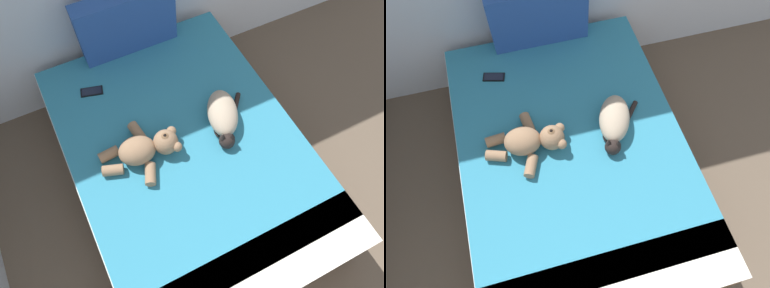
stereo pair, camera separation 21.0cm
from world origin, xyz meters
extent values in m
plane|color=brown|center=(2.04, 1.86, 0.00)|extent=(10.19, 10.19, 0.00)
cube|color=brown|center=(1.35, 2.63, 0.14)|extent=(1.45, 2.04, 0.29)
cube|color=white|center=(1.35, 2.63, 0.38)|extent=(1.41, 1.98, 0.18)
cube|color=teal|center=(1.35, 2.70, 0.48)|extent=(1.39, 1.83, 0.02)
cube|color=silver|center=(1.35, 1.78, 0.48)|extent=(1.39, 0.33, 0.02)
cube|color=#264C99|center=(1.36, 3.55, 0.71)|extent=(0.68, 0.14, 0.43)
ellipsoid|color=tan|center=(1.64, 2.69, 0.56)|extent=(0.30, 0.38, 0.15)
sphere|color=black|center=(1.58, 2.52, 0.54)|extent=(0.10, 0.10, 0.10)
cone|color=black|center=(1.60, 2.51, 0.60)|extent=(0.04, 0.04, 0.04)
cone|color=black|center=(1.55, 2.53, 0.60)|extent=(0.04, 0.04, 0.04)
cylinder|color=black|center=(1.78, 2.75, 0.50)|extent=(0.13, 0.14, 0.03)
ellipsoid|color=black|center=(1.57, 2.62, 0.51)|extent=(0.09, 0.11, 0.04)
ellipsoid|color=#937051|center=(1.06, 2.69, 0.57)|extent=(0.25, 0.21, 0.15)
sphere|color=#937051|center=(1.23, 2.66, 0.57)|extent=(0.15, 0.15, 0.15)
sphere|color=brown|center=(1.23, 2.66, 0.62)|extent=(0.06, 0.06, 0.06)
sphere|color=black|center=(1.23, 2.66, 0.64)|extent=(0.02, 0.02, 0.02)
sphere|color=#937051|center=(1.30, 2.71, 0.57)|extent=(0.06, 0.06, 0.06)
sphere|color=#937051|center=(1.28, 2.60, 0.57)|extent=(0.06, 0.06, 0.06)
cylinder|color=#937051|center=(1.11, 2.83, 0.52)|extent=(0.08, 0.14, 0.07)
cylinder|color=#937051|center=(0.90, 2.76, 0.52)|extent=(0.13, 0.07, 0.07)
cylinder|color=#937051|center=(1.07, 2.53, 0.52)|extent=(0.11, 0.15, 0.07)
cylinder|color=#937051|center=(0.89, 2.65, 0.52)|extent=(0.14, 0.10, 0.07)
cube|color=black|center=(0.96, 3.28, 0.49)|extent=(0.16, 0.11, 0.01)
cube|color=black|center=(0.96, 3.28, 0.50)|extent=(0.14, 0.09, 0.00)
camera|label=1|loc=(0.90, 1.64, 2.46)|focal=33.87mm
camera|label=2|loc=(1.10, 1.57, 2.46)|focal=33.87mm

